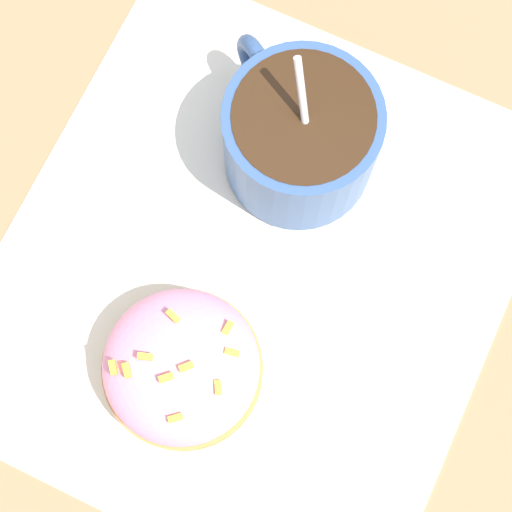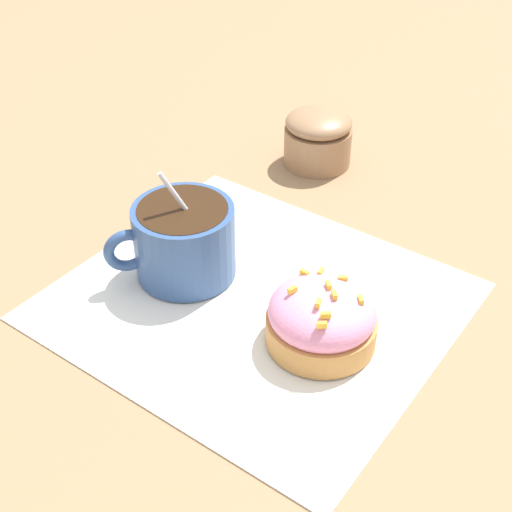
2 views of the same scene
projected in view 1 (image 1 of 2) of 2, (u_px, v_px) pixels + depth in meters
name	position (u px, v px, depth m)	size (l,w,h in m)	color
ground_plane	(253.00, 270.00, 0.47)	(3.00, 3.00, 0.00)	#93704C
paper_napkin	(253.00, 270.00, 0.47)	(0.33, 0.31, 0.00)	white
coffee_cup	(300.00, 135.00, 0.45)	(0.08, 0.10, 0.10)	#335184
frosted_pastry	(177.00, 364.00, 0.44)	(0.08, 0.08, 0.05)	#C18442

